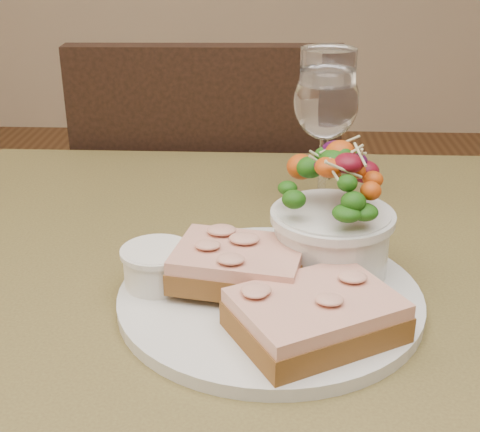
{
  "coord_description": "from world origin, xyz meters",
  "views": [
    {
      "loc": [
        0.01,
        -0.55,
        1.07
      ],
      "look_at": [
        -0.02,
        0.03,
        0.81
      ],
      "focal_mm": 50.0,
      "sensor_mm": 36.0,
      "label": 1
    }
  ],
  "objects_px": {
    "sandwich_front": "(315,315)",
    "wine_glass": "(326,106)",
    "sandwich_back": "(239,265)",
    "dinner_plate": "(270,297)",
    "salad_bowl": "(333,213)",
    "cafe_table": "(258,375)",
    "ramekin": "(157,265)",
    "chair_far": "(215,327)"
  },
  "relations": [
    {
      "from": "dinner_plate",
      "to": "salad_bowl",
      "type": "xyz_separation_m",
      "value": [
        0.06,
        0.05,
        0.07
      ]
    },
    {
      "from": "dinner_plate",
      "to": "salad_bowl",
      "type": "relative_size",
      "value": 2.17
    },
    {
      "from": "salad_bowl",
      "to": "sandwich_back",
      "type": "bearing_deg",
      "value": -155.57
    },
    {
      "from": "ramekin",
      "to": "wine_glass",
      "type": "relative_size",
      "value": 0.35
    },
    {
      "from": "sandwich_front",
      "to": "ramekin",
      "type": "xyz_separation_m",
      "value": [
        -0.14,
        0.07,
        0.0
      ]
    },
    {
      "from": "sandwich_back",
      "to": "salad_bowl",
      "type": "xyz_separation_m",
      "value": [
        0.09,
        0.04,
        0.04
      ]
    },
    {
      "from": "sandwich_front",
      "to": "salad_bowl",
      "type": "bearing_deg",
      "value": 50.16
    },
    {
      "from": "cafe_table",
      "to": "dinner_plate",
      "type": "bearing_deg",
      "value": -69.01
    },
    {
      "from": "chair_far",
      "to": "wine_glass",
      "type": "distance_m",
      "value": 0.73
    },
    {
      "from": "sandwich_back",
      "to": "wine_glass",
      "type": "xyz_separation_m",
      "value": [
        0.09,
        0.23,
        0.09
      ]
    },
    {
      "from": "chair_far",
      "to": "dinner_plate",
      "type": "distance_m",
      "value": 0.8
    },
    {
      "from": "sandwich_back",
      "to": "wine_glass",
      "type": "bearing_deg",
      "value": 78.91
    },
    {
      "from": "wine_glass",
      "to": "cafe_table",
      "type": "bearing_deg",
      "value": -109.07
    },
    {
      "from": "ramekin",
      "to": "sandwich_back",
      "type": "bearing_deg",
      "value": -3.09
    },
    {
      "from": "sandwich_front",
      "to": "salad_bowl",
      "type": "relative_size",
      "value": 1.24
    },
    {
      "from": "sandwich_back",
      "to": "ramekin",
      "type": "bearing_deg",
      "value": -172.59
    },
    {
      "from": "salad_bowl",
      "to": "wine_glass",
      "type": "distance_m",
      "value": 0.2
    },
    {
      "from": "dinner_plate",
      "to": "wine_glass",
      "type": "height_order",
      "value": "wine_glass"
    },
    {
      "from": "cafe_table",
      "to": "sandwich_back",
      "type": "height_order",
      "value": "sandwich_back"
    },
    {
      "from": "dinner_plate",
      "to": "cafe_table",
      "type": "bearing_deg",
      "value": 110.99
    },
    {
      "from": "cafe_table",
      "to": "sandwich_back",
      "type": "bearing_deg",
      "value": -132.12
    },
    {
      "from": "sandwich_front",
      "to": "salad_bowl",
      "type": "height_order",
      "value": "salad_bowl"
    },
    {
      "from": "sandwich_front",
      "to": "ramekin",
      "type": "height_order",
      "value": "ramekin"
    },
    {
      "from": "wine_glass",
      "to": "chair_far",
      "type": "bearing_deg",
      "value": 112.63
    },
    {
      "from": "sandwich_front",
      "to": "sandwich_back",
      "type": "height_order",
      "value": "sandwich_back"
    },
    {
      "from": "cafe_table",
      "to": "chair_far",
      "type": "bearing_deg",
      "value": 99.1
    },
    {
      "from": "sandwich_front",
      "to": "dinner_plate",
      "type": "bearing_deg",
      "value": 90.53
    },
    {
      "from": "sandwich_front",
      "to": "wine_glass",
      "type": "relative_size",
      "value": 0.9
    },
    {
      "from": "cafe_table",
      "to": "chair_far",
      "type": "xyz_separation_m",
      "value": [
        -0.1,
        0.62,
        -0.36
      ]
    },
    {
      "from": "sandwich_front",
      "to": "wine_glass",
      "type": "distance_m",
      "value": 0.31
    },
    {
      "from": "cafe_table",
      "to": "sandwich_front",
      "type": "relative_size",
      "value": 5.09
    },
    {
      "from": "dinner_plate",
      "to": "sandwich_back",
      "type": "height_order",
      "value": "sandwich_back"
    },
    {
      "from": "dinner_plate",
      "to": "sandwich_back",
      "type": "xyz_separation_m",
      "value": [
        -0.03,
        0.01,
        0.03
      ]
    },
    {
      "from": "cafe_table",
      "to": "wine_glass",
      "type": "xyz_separation_m",
      "value": [
        0.07,
        0.21,
        0.22
      ]
    },
    {
      "from": "chair_far",
      "to": "ramekin",
      "type": "height_order",
      "value": "chair_far"
    },
    {
      "from": "chair_far",
      "to": "sandwich_back",
      "type": "distance_m",
      "value": 0.81
    },
    {
      "from": "sandwich_back",
      "to": "chair_far",
      "type": "bearing_deg",
      "value": 107.69
    },
    {
      "from": "cafe_table",
      "to": "ramekin",
      "type": "relative_size",
      "value": 13.1
    },
    {
      "from": "chair_far",
      "to": "ramekin",
      "type": "bearing_deg",
      "value": 88.36
    },
    {
      "from": "cafe_table",
      "to": "salad_bowl",
      "type": "height_order",
      "value": "salad_bowl"
    },
    {
      "from": "ramekin",
      "to": "sandwich_front",
      "type": "bearing_deg",
      "value": -27.9
    },
    {
      "from": "chair_far",
      "to": "sandwich_front",
      "type": "relative_size",
      "value": 5.72
    }
  ]
}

